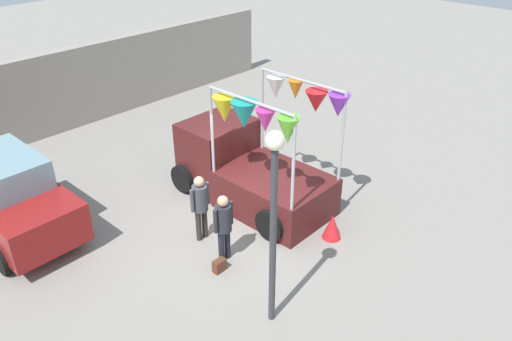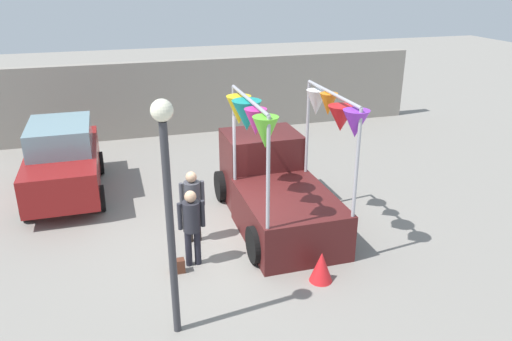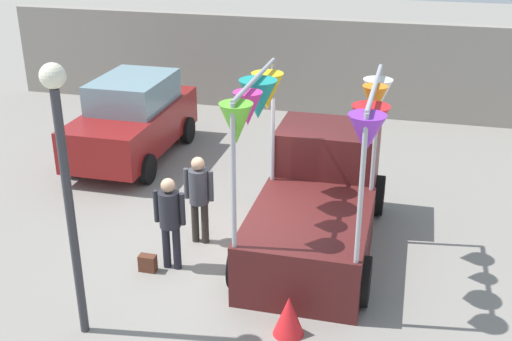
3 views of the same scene
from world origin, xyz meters
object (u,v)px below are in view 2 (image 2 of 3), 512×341
at_px(person_customer, 192,221).
at_px(street_lamp, 167,189).
at_px(person_vendor, 192,200).
at_px(handbag, 177,266).
at_px(vendor_truck, 274,182).
at_px(folded_kite_bundle_crimson, 321,267).
at_px(parked_car, 63,160).

bearing_deg(person_customer, street_lamp, -107.73).
height_order(person_vendor, street_lamp, street_lamp).
bearing_deg(handbag, vendor_truck, 33.22).
xyz_separation_m(street_lamp, folded_kite_bundle_crimson, (2.79, 0.63, -2.21)).
bearing_deg(person_vendor, vendor_truck, 14.62).
relative_size(handbag, street_lamp, 0.07).
bearing_deg(person_vendor, parked_car, 128.86).
distance_m(vendor_truck, handbag, 3.09).
bearing_deg(vendor_truck, parked_car, 148.52).
relative_size(vendor_truck, person_customer, 2.58).
relative_size(parked_car, person_vendor, 2.49).
bearing_deg(parked_car, vendor_truck, -31.48).
distance_m(person_customer, handbag, 0.91).
relative_size(parked_car, person_customer, 2.50).
xyz_separation_m(person_customer, handbag, (-0.35, -0.20, -0.82)).
bearing_deg(parked_car, folded_kite_bundle_crimson, -49.44).
bearing_deg(vendor_truck, person_customer, -146.24).
bearing_deg(folded_kite_bundle_crimson, vendor_truck, 90.99).
distance_m(handbag, folded_kite_bundle_crimson, 2.76).
xyz_separation_m(parked_car, street_lamp, (1.97, -6.20, 1.57)).
bearing_deg(handbag, person_customer, 29.74).
bearing_deg(parked_car, person_customer, -59.29).
distance_m(parked_car, handbag, 5.11).
bearing_deg(street_lamp, handbag, 81.57).
bearing_deg(vendor_truck, handbag, -146.78).
bearing_deg(person_vendor, street_lamp, -105.45).
distance_m(person_vendor, folded_kite_bundle_crimson, 3.04).
relative_size(person_customer, handbag, 5.70).
height_order(person_vendor, folded_kite_bundle_crimson, person_vendor).
relative_size(vendor_truck, folded_kite_bundle_crimson, 6.86).
xyz_separation_m(handbag, folded_kite_bundle_crimson, (2.55, -1.04, 0.16)).
relative_size(handbag, folded_kite_bundle_crimson, 0.47).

